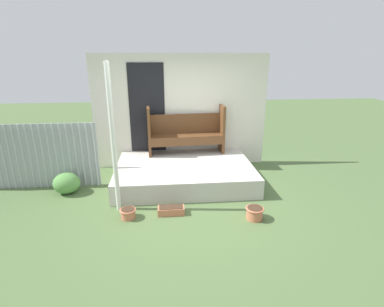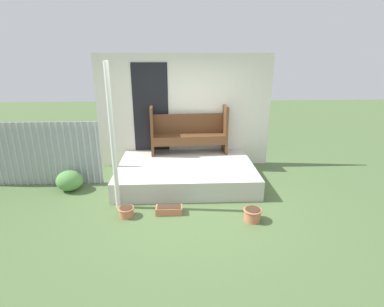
{
  "view_description": "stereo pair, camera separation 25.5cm",
  "coord_description": "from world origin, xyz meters",
  "px_view_note": "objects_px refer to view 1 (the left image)",
  "views": [
    {
      "loc": [
        -0.4,
        -4.85,
        2.62
      ],
      "look_at": [
        0.09,
        0.35,
        0.84
      ],
      "focal_mm": 28.0,
      "sensor_mm": 36.0,
      "label": 1
    },
    {
      "loc": [
        -0.15,
        -4.87,
        2.62
      ],
      "look_at": [
        0.09,
        0.35,
        0.84
      ],
      "focal_mm": 28.0,
      "sensor_mm": 36.0,
      "label": 2
    }
  ],
  "objects_px": {
    "support_post": "(113,141)",
    "flower_pot_middle": "(255,213)",
    "planter_box_rect": "(171,210)",
    "bench": "(186,131)",
    "shrub_by_fence": "(67,183)",
    "flower_pot_left": "(128,213)"
  },
  "relations": [
    {
      "from": "planter_box_rect",
      "to": "shrub_by_fence",
      "type": "xyz_separation_m",
      "value": [
        -1.99,
        1.0,
        0.14
      ]
    },
    {
      "from": "flower_pot_left",
      "to": "shrub_by_fence",
      "type": "bearing_deg",
      "value": 140.22
    },
    {
      "from": "flower_pot_left",
      "to": "bench",
      "type": "bearing_deg",
      "value": 62.27
    },
    {
      "from": "flower_pot_left",
      "to": "planter_box_rect",
      "type": "xyz_separation_m",
      "value": [
        0.71,
        0.07,
        -0.03
      ]
    },
    {
      "from": "flower_pot_left",
      "to": "support_post",
      "type": "bearing_deg",
      "value": 121.11
    },
    {
      "from": "bench",
      "to": "planter_box_rect",
      "type": "relative_size",
      "value": 3.87
    },
    {
      "from": "support_post",
      "to": "shrub_by_fence",
      "type": "distance_m",
      "value": 1.68
    },
    {
      "from": "flower_pot_left",
      "to": "planter_box_rect",
      "type": "height_order",
      "value": "flower_pot_left"
    },
    {
      "from": "shrub_by_fence",
      "to": "flower_pot_left",
      "type": "bearing_deg",
      "value": -39.78
    },
    {
      "from": "flower_pot_left",
      "to": "planter_box_rect",
      "type": "bearing_deg",
      "value": 5.6
    },
    {
      "from": "support_post",
      "to": "flower_pot_left",
      "type": "height_order",
      "value": "support_post"
    },
    {
      "from": "flower_pot_middle",
      "to": "shrub_by_fence",
      "type": "distance_m",
      "value": 3.59
    },
    {
      "from": "flower_pot_left",
      "to": "shrub_by_fence",
      "type": "height_order",
      "value": "shrub_by_fence"
    },
    {
      "from": "bench",
      "to": "flower_pot_middle",
      "type": "relative_size",
      "value": 5.72
    },
    {
      "from": "planter_box_rect",
      "to": "flower_pot_middle",
      "type": "bearing_deg",
      "value": -12.05
    },
    {
      "from": "support_post",
      "to": "planter_box_rect",
      "type": "distance_m",
      "value": 1.51
    },
    {
      "from": "support_post",
      "to": "shrub_by_fence",
      "type": "height_order",
      "value": "support_post"
    },
    {
      "from": "bench",
      "to": "support_post",
      "type": "bearing_deg",
      "value": -129.18
    },
    {
      "from": "bench",
      "to": "flower_pot_middle",
      "type": "distance_m",
      "value": 2.67
    },
    {
      "from": "flower_pot_middle",
      "to": "support_post",
      "type": "bearing_deg",
      "value": 166.53
    },
    {
      "from": "support_post",
      "to": "flower_pot_left",
      "type": "xyz_separation_m",
      "value": [
        0.19,
        -0.32,
        -1.15
      ]
    },
    {
      "from": "support_post",
      "to": "flower_pot_middle",
      "type": "relative_size",
      "value": 8.19
    }
  ]
}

